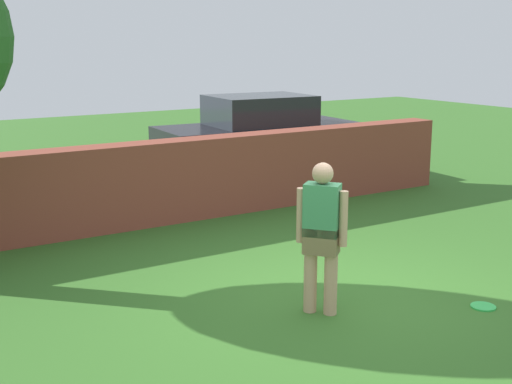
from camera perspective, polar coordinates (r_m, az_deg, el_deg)
ground_plane at (r=7.78m, az=6.63°, el=-8.96°), size 40.00×40.00×0.00m
brick_wall at (r=10.45m, az=-14.31°, el=0.04°), size 13.94×0.50×1.29m
person at (r=7.17m, az=5.45°, el=-3.25°), size 0.40×0.44×1.62m
car at (r=14.22m, az=0.30°, el=4.57°), size 4.30×2.14×1.72m
frisbee_green at (r=7.95m, az=18.31°, el=-9.00°), size 0.27×0.27×0.02m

